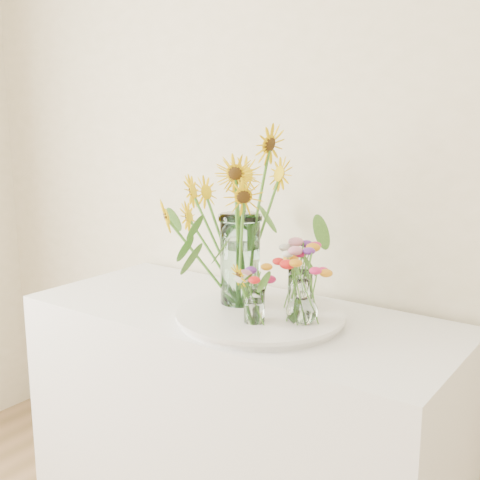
{
  "coord_description": "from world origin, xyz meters",
  "views": [
    {
      "loc": [
        0.71,
        0.45,
        1.5
      ],
      "look_at": [
        -0.32,
        1.88,
        1.14
      ],
      "focal_mm": 45.0,
      "sensor_mm": 36.0,
      "label": 1
    }
  ],
  "objects_px": {
    "counter": "(238,440)",
    "small_vase_b": "(302,302)",
    "mason_jar": "(240,260)",
    "small_vase_a": "(254,306)",
    "small_vase_c": "(300,290)",
    "tray": "(260,318)"
  },
  "relations": [
    {
      "from": "counter",
      "to": "mason_jar",
      "type": "height_order",
      "value": "mason_jar"
    },
    {
      "from": "tray",
      "to": "mason_jar",
      "type": "height_order",
      "value": "mason_jar"
    },
    {
      "from": "small_vase_a",
      "to": "small_vase_b",
      "type": "xyz_separation_m",
      "value": [
        0.11,
        0.08,
        0.01
      ]
    },
    {
      "from": "small_vase_a",
      "to": "mason_jar",
      "type": "bearing_deg",
      "value": 137.79
    },
    {
      "from": "small_vase_a",
      "to": "tray",
      "type": "bearing_deg",
      "value": 112.41
    },
    {
      "from": "tray",
      "to": "small_vase_c",
      "type": "distance_m",
      "value": 0.15
    },
    {
      "from": "tray",
      "to": "small_vase_b",
      "type": "xyz_separation_m",
      "value": [
        0.15,
        -0.01,
        0.08
      ]
    },
    {
      "from": "counter",
      "to": "small_vase_b",
      "type": "height_order",
      "value": "small_vase_b"
    },
    {
      "from": "tray",
      "to": "small_vase_c",
      "type": "relative_size",
      "value": 3.71
    },
    {
      "from": "tray",
      "to": "small_vase_c",
      "type": "height_order",
      "value": "small_vase_c"
    },
    {
      "from": "small_vase_c",
      "to": "small_vase_a",
      "type": "bearing_deg",
      "value": -103.25
    },
    {
      "from": "small_vase_a",
      "to": "counter",
      "type": "bearing_deg",
      "value": 139.38
    },
    {
      "from": "mason_jar",
      "to": "small_vase_c",
      "type": "height_order",
      "value": "mason_jar"
    },
    {
      "from": "tray",
      "to": "small_vase_b",
      "type": "distance_m",
      "value": 0.17
    },
    {
      "from": "small_vase_a",
      "to": "small_vase_c",
      "type": "height_order",
      "value": "small_vase_c"
    },
    {
      "from": "small_vase_c",
      "to": "small_vase_b",
      "type": "bearing_deg",
      "value": -57.32
    },
    {
      "from": "counter",
      "to": "mason_jar",
      "type": "distance_m",
      "value": 0.62
    },
    {
      "from": "small_vase_b",
      "to": "small_vase_c",
      "type": "distance_m",
      "value": 0.12
    },
    {
      "from": "small_vase_b",
      "to": "small_vase_c",
      "type": "bearing_deg",
      "value": 122.68
    },
    {
      "from": "small_vase_b",
      "to": "tray",
      "type": "bearing_deg",
      "value": 177.88
    },
    {
      "from": "counter",
      "to": "tray",
      "type": "distance_m",
      "value": 0.48
    },
    {
      "from": "counter",
      "to": "small_vase_b",
      "type": "xyz_separation_m",
      "value": [
        0.26,
        -0.05,
        0.54
      ]
    }
  ]
}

